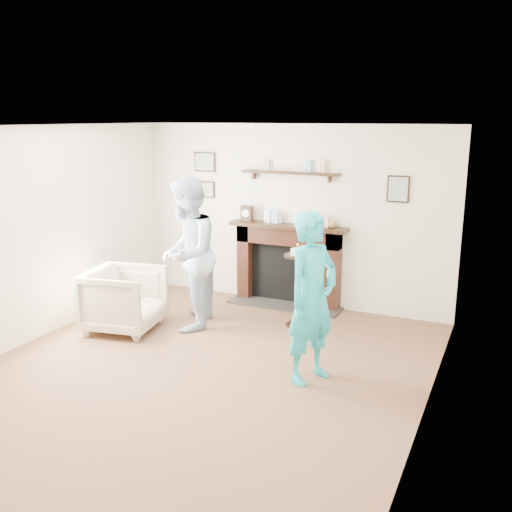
{
  "coord_description": "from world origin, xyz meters",
  "views": [
    {
      "loc": [
        2.83,
        -4.79,
        2.59
      ],
      "look_at": [
        0.2,
        0.9,
        1.05
      ],
      "focal_mm": 40.0,
      "sensor_mm": 36.0,
      "label": 1
    }
  ],
  "objects_px": {
    "armchair": "(126,329)",
    "man": "(189,326)",
    "woman": "(310,379)",
    "pedestal_table": "(297,276)"
  },
  "relations": [
    {
      "from": "armchair",
      "to": "man",
      "type": "distance_m",
      "value": 0.79
    },
    {
      "from": "armchair",
      "to": "man",
      "type": "height_order",
      "value": "man"
    },
    {
      "from": "armchair",
      "to": "pedestal_table",
      "type": "bearing_deg",
      "value": -71.82
    },
    {
      "from": "woman",
      "to": "pedestal_table",
      "type": "bearing_deg",
      "value": 48.59
    },
    {
      "from": "man",
      "to": "pedestal_table",
      "type": "bearing_deg",
      "value": 98.97
    },
    {
      "from": "woman",
      "to": "pedestal_table",
      "type": "height_order",
      "value": "pedestal_table"
    },
    {
      "from": "man",
      "to": "pedestal_table",
      "type": "relative_size",
      "value": 1.77
    },
    {
      "from": "woman",
      "to": "man",
      "type": "bearing_deg",
      "value": 90.52
    },
    {
      "from": "woman",
      "to": "pedestal_table",
      "type": "relative_size",
      "value": 1.61
    },
    {
      "from": "armchair",
      "to": "man",
      "type": "bearing_deg",
      "value": -68.52
    }
  ]
}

